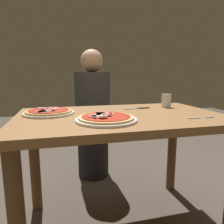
% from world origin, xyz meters
% --- Properties ---
extents(ground_plane, '(8.00, 8.00, 0.00)m').
position_xyz_m(ground_plane, '(0.00, 0.00, 0.00)').
color(ground_plane, '#4C4238').
extents(dining_table, '(1.19, 0.75, 0.73)m').
position_xyz_m(dining_table, '(0.00, 0.00, 0.61)').
color(dining_table, olive).
rests_on(dining_table, ground).
extents(pizza_foreground, '(0.31, 0.31, 0.05)m').
position_xyz_m(pizza_foreground, '(-0.12, -0.15, 0.74)').
color(pizza_foreground, white).
rests_on(pizza_foreground, dining_table).
extents(pizza_across_left, '(0.30, 0.30, 0.03)m').
position_xyz_m(pizza_across_left, '(-0.41, 0.11, 0.74)').
color(pizza_across_left, silver).
rests_on(pizza_across_left, dining_table).
extents(water_glass_near, '(0.07, 0.07, 0.09)m').
position_xyz_m(water_glass_near, '(0.39, 0.18, 0.77)').
color(water_glass_near, silver).
rests_on(water_glass_near, dining_table).
extents(fork, '(0.16, 0.02, 0.00)m').
position_xyz_m(fork, '(0.37, -0.21, 0.73)').
color(fork, silver).
rests_on(fork, dining_table).
extents(knife, '(0.20, 0.03, 0.01)m').
position_xyz_m(knife, '(0.17, 0.17, 0.73)').
color(knife, silver).
rests_on(knife, dining_table).
extents(diner_person, '(0.32, 0.32, 1.18)m').
position_xyz_m(diner_person, '(-0.06, 0.73, 0.56)').
color(diner_person, black).
rests_on(diner_person, ground).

